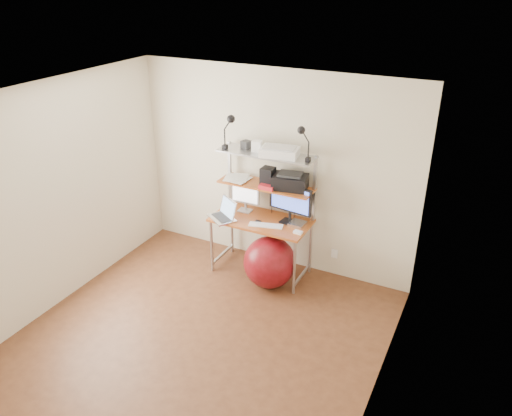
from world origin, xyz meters
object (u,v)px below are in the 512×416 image
at_px(monitor_silver, 245,195).
at_px(laptop, 225,214).
at_px(exercise_ball, 270,262).
at_px(printer, 290,181).
at_px(monitor_black, 290,201).

bearing_deg(monitor_silver, laptop, -114.99).
xyz_separation_m(monitor_silver, laptop, (-0.13, -0.30, -0.17)).
bearing_deg(exercise_ball, monitor_silver, 144.99).
bearing_deg(exercise_ball, laptop, 174.61).
bearing_deg(printer, laptop, -166.79).
xyz_separation_m(monitor_black, printer, (-0.03, 0.06, 0.22)).
relative_size(monitor_silver, laptop, 0.94).
relative_size(monitor_black, printer, 1.25).
bearing_deg(printer, monitor_silver, 171.39).
relative_size(printer, exercise_ball, 0.71).
bearing_deg(monitor_silver, monitor_black, -4.74).
bearing_deg(monitor_black, exercise_ball, -101.64).
relative_size(monitor_silver, exercise_ball, 0.66).
relative_size(laptop, printer, 1.00).
bearing_deg(exercise_ball, monitor_black, 70.59).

